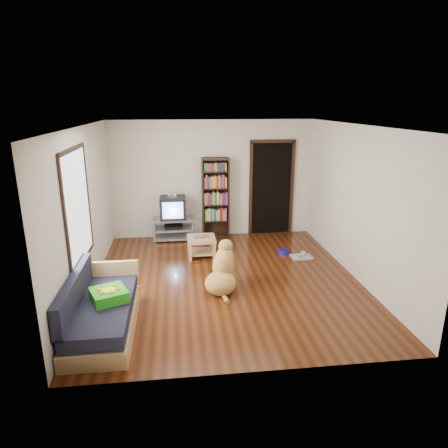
{
  "coord_description": "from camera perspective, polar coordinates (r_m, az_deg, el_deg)",
  "views": [
    {
      "loc": [
        -0.81,
        -6.29,
        2.94
      ],
      "look_at": [
        0.0,
        0.37,
        0.9
      ],
      "focal_mm": 32.0,
      "sensor_mm": 36.0,
      "label": 1
    }
  ],
  "objects": [
    {
      "name": "dog",
      "position": [
        6.56,
        -0.2,
        -6.84
      ],
      "size": [
        0.67,
        0.98,
        0.81
      ],
      "color": "#B39845",
      "rests_on": "ground"
    },
    {
      "name": "ground",
      "position": [
        6.99,
        0.35,
        -7.95
      ],
      "size": [
        5.0,
        5.0,
        0.0
      ],
      "primitive_type": "plane",
      "color": "#51230E",
      "rests_on": "ground"
    },
    {
      "name": "window",
      "position": [
        6.13,
        -20.19,
        2.3
      ],
      "size": [
        0.03,
        1.46,
        1.7
      ],
      "color": "white",
      "rests_on": "wall_left"
    },
    {
      "name": "ceiling",
      "position": [
        6.35,
        0.39,
        13.86
      ],
      "size": [
        5.0,
        5.0,
        0.0
      ],
      "primitive_type": "plane",
      "rotation": [
        3.14,
        0.0,
        0.0
      ],
      "color": "white",
      "rests_on": "ground"
    },
    {
      "name": "dog_bowl",
      "position": [
        8.2,
        8.51,
        -3.97
      ],
      "size": [
        0.22,
        0.22,
        0.08
      ],
      "primitive_type": "cylinder",
      "color": "#20148D",
      "rests_on": "ground"
    },
    {
      "name": "wall_back",
      "position": [
        8.98,
        -1.67,
        6.39
      ],
      "size": [
        4.5,
        0.0,
        4.5
      ],
      "primitive_type": "plane",
      "rotation": [
        1.57,
        0.0,
        0.0
      ],
      "color": "silver",
      "rests_on": "ground"
    },
    {
      "name": "crt_tv",
      "position": [
        8.84,
        -7.32,
        2.39
      ],
      "size": [
        0.55,
        0.52,
        0.58
      ],
      "color": "black",
      "rests_on": "tv_stand"
    },
    {
      "name": "wall_left",
      "position": [
        6.66,
        -19.23,
        1.71
      ],
      "size": [
        0.0,
        5.0,
        5.0
      ],
      "primitive_type": "plane",
      "rotation": [
        1.57,
        0.0,
        1.57
      ],
      "color": "silver",
      "rests_on": "ground"
    },
    {
      "name": "bookshelf",
      "position": [
        8.89,
        -1.24,
        4.31
      ],
      "size": [
        0.6,
        0.3,
        1.8
      ],
      "color": "black",
      "rests_on": "ground"
    },
    {
      "name": "doorway",
      "position": [
        9.21,
        6.78,
        5.4
      ],
      "size": [
        1.03,
        0.05,
        2.19
      ],
      "color": "black",
      "rests_on": "wall_back"
    },
    {
      "name": "sofa",
      "position": [
        5.69,
        -17.25,
        -11.98
      ],
      "size": [
        0.8,
        1.8,
        0.8
      ],
      "color": "tan",
      "rests_on": "ground"
    },
    {
      "name": "wall_right",
      "position": [
        7.18,
        18.5,
        2.84
      ],
      "size": [
        0.0,
        5.0,
        5.0
      ],
      "primitive_type": "plane",
      "rotation": [
        1.57,
        0.0,
        -1.57
      ],
      "color": "silver",
      "rests_on": "ground"
    },
    {
      "name": "coffee_table",
      "position": [
        7.91,
        -3.26,
        -2.74
      ],
      "size": [
        0.55,
        0.55,
        0.4
      ],
      "color": "tan",
      "rests_on": "ground"
    },
    {
      "name": "green_cushion",
      "position": [
        5.6,
        -16.13,
        -9.71
      ],
      "size": [
        0.58,
        0.58,
        0.15
      ],
      "primitive_type": "cube",
      "rotation": [
        0.0,
        0.0,
        0.4
      ],
      "color": "green",
      "rests_on": "sofa"
    },
    {
      "name": "wall_front",
      "position": [
        4.21,
        4.72,
        -6.05
      ],
      "size": [
        4.5,
        0.0,
        4.5
      ],
      "primitive_type": "plane",
      "rotation": [
        -1.57,
        0.0,
        0.0
      ],
      "color": "silver",
      "rests_on": "ground"
    },
    {
      "name": "laptop",
      "position": [
        7.84,
        -3.26,
        -1.91
      ],
      "size": [
        0.32,
        0.22,
        0.02
      ],
      "primitive_type": "imported",
      "rotation": [
        0.0,
        0.0,
        0.05
      ],
      "color": "#B9B9BE",
      "rests_on": "coffee_table"
    },
    {
      "name": "tv_stand",
      "position": [
        8.95,
        -7.21,
        -0.59
      ],
      "size": [
        0.9,
        0.45,
        0.5
      ],
      "color": "#99999E",
      "rests_on": "ground"
    },
    {
      "name": "grey_rag",
      "position": [
        8.07,
        11.03,
        -4.65
      ],
      "size": [
        0.42,
        0.34,
        0.03
      ],
      "primitive_type": "cube",
      "rotation": [
        0.0,
        0.0,
        0.05
      ],
      "color": "#A0A0A0",
      "rests_on": "ground"
    }
  ]
}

